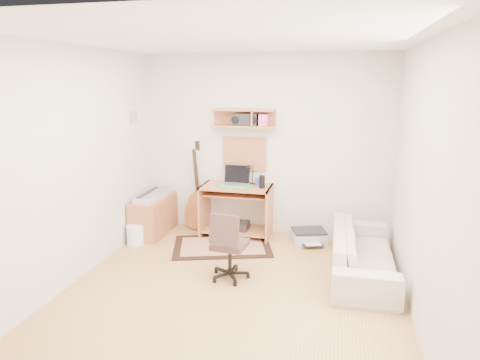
% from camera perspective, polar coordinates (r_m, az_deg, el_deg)
% --- Properties ---
extents(floor, '(3.60, 4.00, 0.01)m').
position_cam_1_polar(floor, '(4.72, -1.14, -14.97)').
color(floor, tan).
rests_on(floor, ground).
extents(ceiling, '(3.60, 4.00, 0.01)m').
position_cam_1_polar(ceiling, '(4.18, -1.31, 18.42)').
color(ceiling, white).
rests_on(ceiling, ground).
extents(back_wall, '(3.60, 0.01, 2.60)m').
position_cam_1_polar(back_wall, '(6.19, 3.36, 4.61)').
color(back_wall, beige).
rests_on(back_wall, ground).
extents(left_wall, '(0.01, 4.00, 2.60)m').
position_cam_1_polar(left_wall, '(5.01, -21.65, 1.64)').
color(left_wall, beige).
rests_on(left_wall, ground).
extents(right_wall, '(0.01, 4.00, 2.60)m').
position_cam_1_polar(right_wall, '(4.21, 23.33, -0.59)').
color(right_wall, beige).
rests_on(right_wall, ground).
extents(wall_shelf, '(0.90, 0.25, 0.26)m').
position_cam_1_polar(wall_shelf, '(6.08, 0.38, 8.26)').
color(wall_shelf, '#BA6C41').
rests_on(wall_shelf, back_wall).
extents(cork_board, '(0.64, 0.03, 0.49)m').
position_cam_1_polar(cork_board, '(6.25, 0.59, 3.49)').
color(cork_board, tan).
rests_on(cork_board, back_wall).
extents(wall_photo, '(0.02, 0.20, 0.15)m').
position_cam_1_polar(wall_photo, '(6.23, -14.03, 8.18)').
color(wall_photo, '#4C8CBF').
rests_on(wall_photo, left_wall).
extents(desk, '(1.00, 0.55, 0.75)m').
position_cam_1_polar(desk, '(6.21, -0.49, -4.13)').
color(desk, '#BA6C41').
rests_on(desk, floor).
extents(laptop, '(0.39, 0.39, 0.28)m').
position_cam_1_polar(laptop, '(6.06, -0.72, 0.49)').
color(laptop, silver).
rests_on(laptop, desk).
extents(speaker, '(0.08, 0.08, 0.18)m').
position_cam_1_polar(speaker, '(5.96, 2.96, -0.23)').
color(speaker, black).
rests_on(speaker, desk).
extents(desk_lamp, '(0.10, 0.10, 0.29)m').
position_cam_1_polar(desk_lamp, '(6.16, 1.72, 0.73)').
color(desk_lamp, black).
rests_on(desk_lamp, desk).
extents(pencil_cup, '(0.08, 0.08, 0.11)m').
position_cam_1_polar(pencil_cup, '(6.13, 2.37, -0.21)').
color(pencil_cup, '#3947AB').
rests_on(pencil_cup, desk).
extents(boombox, '(0.34, 0.16, 0.18)m').
position_cam_1_polar(boombox, '(6.07, 0.71, 8.06)').
color(boombox, black).
rests_on(boombox, wall_shelf).
extents(rug, '(1.51, 1.22, 0.02)m').
position_cam_1_polar(rug, '(5.92, -2.38, -8.80)').
color(rug, '#CEAF8A').
rests_on(rug, floor).
extents(task_chair, '(0.46, 0.46, 0.82)m').
position_cam_1_polar(task_chair, '(4.89, -1.37, -8.61)').
color(task_chair, '#3E2924').
rests_on(task_chair, floor).
extents(cabinet, '(0.40, 0.90, 0.55)m').
position_cam_1_polar(cabinet, '(6.46, -11.46, -4.62)').
color(cabinet, '#BA6C41').
rests_on(cabinet, floor).
extents(music_keyboard, '(0.24, 0.78, 0.07)m').
position_cam_1_polar(music_keyboard, '(6.38, -11.59, -1.97)').
color(music_keyboard, '#B2B5BA').
rests_on(music_keyboard, cabinet).
extents(guitar, '(0.37, 0.24, 1.35)m').
position_cam_1_polar(guitar, '(6.43, -5.97, -0.82)').
color(guitar, '#AB5C34').
rests_on(guitar, floor).
extents(waste_basket, '(0.27, 0.27, 0.27)m').
position_cam_1_polar(waste_basket, '(6.14, -13.82, -7.08)').
color(waste_basket, white).
rests_on(waste_basket, floor).
extents(printer, '(0.55, 0.49, 0.18)m').
position_cam_1_polar(printer, '(6.11, 9.15, -7.47)').
color(printer, '#A5A8AA').
rests_on(printer, floor).
extents(sofa, '(0.52, 1.79, 0.70)m').
position_cam_1_polar(sofa, '(5.23, 16.18, -8.37)').
color(sofa, '#BEAC96').
rests_on(sofa, floor).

